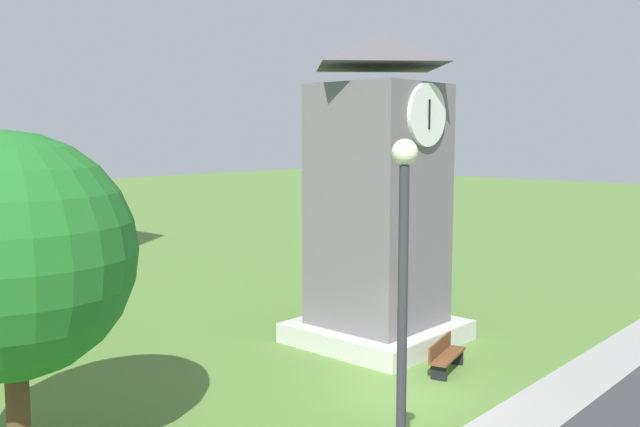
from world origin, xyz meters
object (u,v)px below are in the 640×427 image
Objects in this scene: clock_tower at (378,208)px; park_bench at (445,355)px; tree_by_building at (10,256)px; street_lamp at (402,316)px.

clock_tower is 5.06× the size of park_bench.
clock_tower reaches higher than tree_by_building.
clock_tower is 11.62m from street_lamp.
clock_tower is at bearing 0.10° from tree_by_building.
park_bench is at bearing 27.51° from street_lamp.
tree_by_building is at bearing -179.90° from clock_tower.
park_bench is at bearing -16.69° from tree_by_building.
street_lamp is at bearing -73.03° from tree_by_building.
clock_tower is at bearing 71.49° from park_bench.
tree_by_building reaches higher than street_lamp.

